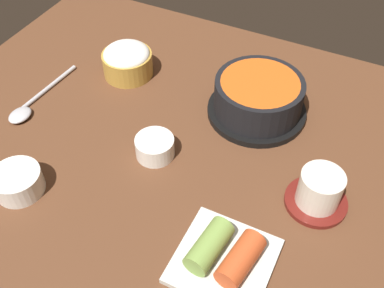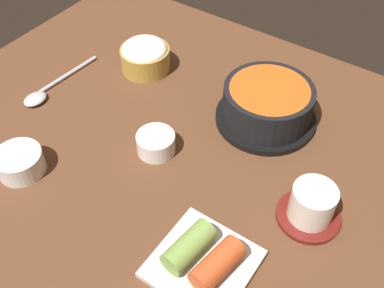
% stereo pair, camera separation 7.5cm
% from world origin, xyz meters
% --- Properties ---
extents(dining_table, '(1.00, 0.76, 0.02)m').
position_xyz_m(dining_table, '(0.00, 0.00, 0.01)').
color(dining_table, '#56331E').
rests_on(dining_table, ground).
extents(stone_pot, '(0.18, 0.18, 0.07)m').
position_xyz_m(stone_pot, '(0.08, 0.13, 0.06)').
color(stone_pot, black).
rests_on(stone_pot, dining_table).
extents(rice_bowl, '(0.10, 0.10, 0.06)m').
position_xyz_m(rice_bowl, '(-0.20, 0.13, 0.05)').
color(rice_bowl, '#B78C38').
rests_on(rice_bowl, dining_table).
extents(tea_cup_with_saucer, '(0.10, 0.10, 0.07)m').
position_xyz_m(tea_cup_with_saucer, '(0.23, -0.02, 0.05)').
color(tea_cup_with_saucer, maroon).
rests_on(tea_cup_with_saucer, dining_table).
extents(banchan_cup_center, '(0.07, 0.07, 0.04)m').
position_xyz_m(banchan_cup_center, '(-0.04, -0.04, 0.04)').
color(banchan_cup_center, white).
rests_on(banchan_cup_center, dining_table).
extents(kimchi_plate, '(0.13, 0.13, 0.05)m').
position_xyz_m(kimchi_plate, '(0.15, -0.18, 0.04)').
color(kimchi_plate, silver).
rests_on(kimchi_plate, dining_table).
extents(side_bowl_near, '(0.08, 0.08, 0.04)m').
position_xyz_m(side_bowl_near, '(-0.19, -0.20, 0.04)').
color(side_bowl_near, white).
rests_on(side_bowl_near, dining_table).
extents(spoon, '(0.04, 0.19, 0.01)m').
position_xyz_m(spoon, '(-0.31, -0.05, 0.03)').
color(spoon, '#B7B7BC').
rests_on(spoon, dining_table).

